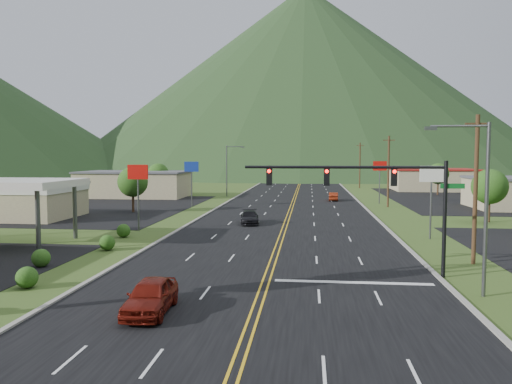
# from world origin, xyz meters

# --- Properties ---
(ground) EXTENTS (500.00, 500.00, 0.00)m
(ground) POSITION_xyz_m (0.00, 0.00, 0.00)
(ground) COLOR #394E1C
(ground) RESTS_ON ground
(road) EXTENTS (20.00, 460.00, 0.04)m
(road) POSITION_xyz_m (0.00, 0.00, 0.00)
(road) COLOR black
(road) RESTS_ON ground
(traffic_signal) EXTENTS (13.10, 0.43, 7.00)m
(traffic_signal) POSITION_xyz_m (6.48, 14.00, 5.33)
(traffic_signal) COLOR black
(traffic_signal) RESTS_ON ground
(streetlight_east) EXTENTS (3.28, 0.25, 9.00)m
(streetlight_east) POSITION_xyz_m (11.18, 10.00, 5.18)
(streetlight_east) COLOR #59595E
(streetlight_east) RESTS_ON ground
(streetlight_west) EXTENTS (3.28, 0.25, 9.00)m
(streetlight_west) POSITION_xyz_m (-11.68, 70.00, 5.18)
(streetlight_west) COLOR #59595E
(streetlight_west) RESTS_ON ground
(gas_canopy) EXTENTS (10.00, 8.00, 5.30)m
(gas_canopy) POSITION_xyz_m (-22.00, 22.00, 4.87)
(gas_canopy) COLOR white
(gas_canopy) RESTS_ON ground
(building_west_mid) EXTENTS (14.40, 10.40, 4.10)m
(building_west_mid) POSITION_xyz_m (-32.00, 38.00, 2.27)
(building_west_mid) COLOR tan
(building_west_mid) RESTS_ON ground
(building_west_far) EXTENTS (18.40, 11.40, 4.50)m
(building_west_far) POSITION_xyz_m (-28.00, 68.00, 2.26)
(building_west_far) COLOR tan
(building_west_far) RESTS_ON ground
(building_east_far) EXTENTS (16.40, 12.40, 4.50)m
(building_east_far) POSITION_xyz_m (28.00, 90.00, 2.26)
(building_east_far) COLOR tan
(building_east_far) RESTS_ON ground
(pole_sign_west_a) EXTENTS (2.00, 0.18, 6.40)m
(pole_sign_west_a) POSITION_xyz_m (-14.00, 30.00, 5.05)
(pole_sign_west_a) COLOR #59595E
(pole_sign_west_a) RESTS_ON ground
(pole_sign_west_b) EXTENTS (2.00, 0.18, 6.40)m
(pole_sign_west_b) POSITION_xyz_m (-14.00, 52.00, 5.05)
(pole_sign_west_b) COLOR #59595E
(pole_sign_west_b) RESTS_ON ground
(pole_sign_east_a) EXTENTS (2.00, 0.18, 6.40)m
(pole_sign_east_a) POSITION_xyz_m (13.00, 28.00, 5.05)
(pole_sign_east_a) COLOR #59595E
(pole_sign_east_a) RESTS_ON ground
(pole_sign_east_b) EXTENTS (2.00, 0.18, 6.40)m
(pole_sign_east_b) POSITION_xyz_m (13.00, 60.00, 5.05)
(pole_sign_east_b) COLOR #59595E
(pole_sign_east_b) RESTS_ON ground
(tree_west_a) EXTENTS (3.84, 3.84, 5.82)m
(tree_west_a) POSITION_xyz_m (-20.00, 45.00, 3.89)
(tree_west_a) COLOR #382314
(tree_west_a) RESTS_ON ground
(tree_west_b) EXTENTS (3.84, 3.84, 5.82)m
(tree_west_b) POSITION_xyz_m (-25.00, 72.00, 3.89)
(tree_west_b) COLOR #382314
(tree_west_b) RESTS_ON ground
(tree_east_a) EXTENTS (3.84, 3.84, 5.82)m
(tree_east_a) POSITION_xyz_m (22.00, 40.00, 3.89)
(tree_east_a) COLOR #382314
(tree_east_a) RESTS_ON ground
(tree_east_b) EXTENTS (3.84, 3.84, 5.82)m
(tree_east_b) POSITION_xyz_m (26.00, 78.00, 3.89)
(tree_east_b) COLOR #382314
(tree_east_b) RESTS_ON ground
(utility_pole_a) EXTENTS (1.60, 0.28, 10.00)m
(utility_pole_a) POSITION_xyz_m (13.50, 18.00, 5.13)
(utility_pole_a) COLOR #382314
(utility_pole_a) RESTS_ON ground
(utility_pole_b) EXTENTS (1.60, 0.28, 10.00)m
(utility_pole_b) POSITION_xyz_m (13.50, 55.00, 5.13)
(utility_pole_b) COLOR #382314
(utility_pole_b) RESTS_ON ground
(utility_pole_c) EXTENTS (1.60, 0.28, 10.00)m
(utility_pole_c) POSITION_xyz_m (13.50, 95.00, 5.13)
(utility_pole_c) COLOR #382314
(utility_pole_c) RESTS_ON ground
(utility_pole_d) EXTENTS (1.60, 0.28, 10.00)m
(utility_pole_d) POSITION_xyz_m (13.50, 135.00, 5.13)
(utility_pole_d) COLOR #382314
(utility_pole_d) RESTS_ON ground
(mountain_n) EXTENTS (220.00, 220.00, 85.00)m
(mountain_n) POSITION_xyz_m (0.00, 220.00, 42.50)
(mountain_n) COLOR #1B3A1A
(mountain_n) RESTS_ON ground
(car_red_near) EXTENTS (2.05, 4.72, 1.58)m
(car_red_near) POSITION_xyz_m (-4.81, 5.43, 0.79)
(car_red_near) COLOR maroon
(car_red_near) RESTS_ON ground
(car_dark_mid) EXTENTS (2.46, 4.86, 1.35)m
(car_dark_mid) POSITION_xyz_m (-3.81, 35.64, 0.68)
(car_dark_mid) COLOR black
(car_dark_mid) RESTS_ON ground
(car_red_far) EXTENTS (1.58, 4.09, 1.33)m
(car_red_far) POSITION_xyz_m (6.32, 63.76, 0.66)
(car_red_far) COLOR maroon
(car_red_far) RESTS_ON ground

